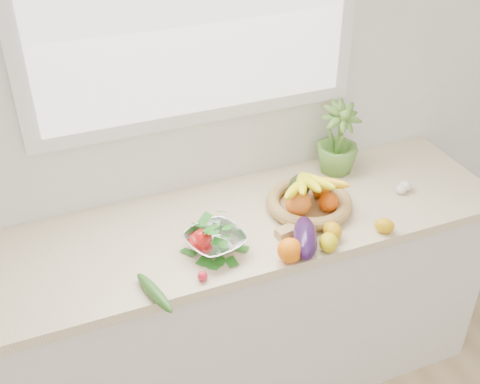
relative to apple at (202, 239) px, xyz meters
name	(u,v)px	position (x,y,z in m)	size (l,w,h in m)	color
back_wall	(196,86)	(0.13, 0.40, 0.41)	(4.50, 0.02, 2.70)	white
counter_cabinet	(227,312)	(0.13, 0.10, -0.51)	(2.20, 0.58, 0.86)	silver
countertop	(226,229)	(0.13, 0.10, -0.06)	(2.24, 0.62, 0.04)	beige
orange_loose	(290,250)	(0.26, -0.18, 0.01)	(0.09, 0.09, 0.09)	orange
lemon_a	(332,231)	(0.46, -0.13, -0.01)	(0.06, 0.08, 0.06)	#D0930B
lemon_b	(329,242)	(0.42, -0.18, 0.00)	(0.07, 0.08, 0.07)	#D2BC0B
lemon_c	(385,226)	(0.66, -0.17, -0.01)	(0.06, 0.07, 0.06)	#D89A0B
apple	(202,239)	(0.00, 0.00, 0.00)	(0.08, 0.08, 0.08)	red
ginger	(290,231)	(0.33, -0.05, -0.02)	(0.11, 0.05, 0.04)	tan
garlic_a	(405,186)	(0.90, 0.04, -0.02)	(0.05, 0.05, 0.04)	white
garlic_b	(328,206)	(0.54, 0.03, -0.02)	(0.05, 0.05, 0.04)	white
garlic_c	(401,189)	(0.87, 0.02, -0.02)	(0.05, 0.05, 0.04)	silver
eggplant	(305,238)	(0.34, -0.14, 0.01)	(0.09, 0.23, 0.09)	#280F3A
cucumber	(154,292)	(-0.23, -0.18, -0.02)	(0.04, 0.22, 0.04)	#215017
radish	(202,276)	(-0.06, -0.17, -0.02)	(0.03, 0.03, 0.03)	red
potted_herb	(338,140)	(0.71, 0.28, 0.11)	(0.18, 0.18, 0.32)	#5A8D33
fruit_basket	(309,198)	(0.47, 0.07, 0.01)	(0.38, 0.38, 0.18)	tan
colander_with_spinach	(215,237)	(0.04, -0.03, 0.02)	(0.26, 0.26, 0.11)	white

